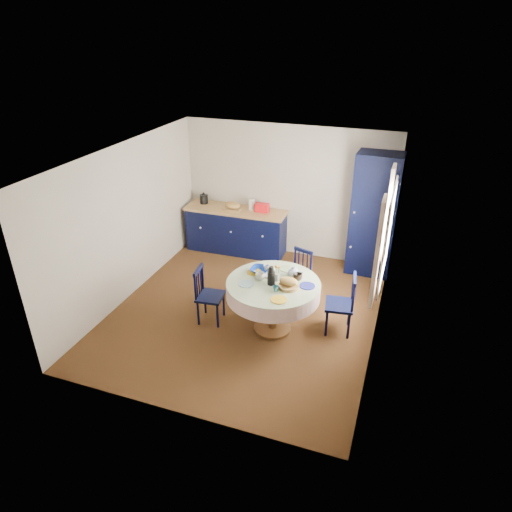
# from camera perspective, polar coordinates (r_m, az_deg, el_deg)

# --- Properties ---
(floor) EXTENTS (4.50, 4.50, 0.00)m
(floor) POSITION_cam_1_polar(r_m,az_deg,el_deg) (7.32, -1.31, -6.85)
(floor) COLOR black
(floor) RESTS_ON ground
(ceiling) EXTENTS (4.50, 4.50, 0.00)m
(ceiling) POSITION_cam_1_polar(r_m,az_deg,el_deg) (6.27, -1.56, 12.40)
(ceiling) COLOR white
(ceiling) RESTS_ON wall_back
(wall_back) EXTENTS (4.00, 0.02, 2.50)m
(wall_back) POSITION_cam_1_polar(r_m,az_deg,el_deg) (8.68, 3.88, 8.03)
(wall_back) COLOR beige
(wall_back) RESTS_ON floor
(wall_left) EXTENTS (0.02, 4.50, 2.50)m
(wall_left) POSITION_cam_1_polar(r_m,az_deg,el_deg) (7.59, -15.74, 4.10)
(wall_left) COLOR beige
(wall_left) RESTS_ON floor
(wall_right) EXTENTS (0.02, 4.50, 2.50)m
(wall_right) POSITION_cam_1_polar(r_m,az_deg,el_deg) (6.34, 15.73, -0.63)
(wall_right) COLOR beige
(wall_right) RESTS_ON floor
(window) EXTENTS (0.10, 1.74, 1.45)m
(window) POSITION_cam_1_polar(r_m,az_deg,el_deg) (6.50, 15.87, 2.75)
(window) COLOR white
(window) RESTS_ON wall_right
(kitchen_counter) EXTENTS (1.99, 0.66, 1.13)m
(kitchen_counter) POSITION_cam_1_polar(r_m,az_deg,el_deg) (9.00, -2.48, 3.35)
(kitchen_counter) COLOR black
(kitchen_counter) RESTS_ON floor
(pantry_cabinet) EXTENTS (0.79, 0.58, 2.19)m
(pantry_cabinet) POSITION_cam_1_polar(r_m,az_deg,el_deg) (8.24, 14.56, 4.97)
(pantry_cabinet) COLOR black
(pantry_cabinet) RESTS_ON floor
(dining_table) EXTENTS (1.35, 1.35, 1.10)m
(dining_table) POSITION_cam_1_polar(r_m,az_deg,el_deg) (6.54, 2.22, -4.28)
(dining_table) COLOR brown
(dining_table) RESTS_ON floor
(chair_left) EXTENTS (0.42, 0.44, 0.89)m
(chair_left) POSITION_cam_1_polar(r_m,az_deg,el_deg) (6.92, -6.03, -4.83)
(chair_left) COLOR black
(chair_left) RESTS_ON floor
(chair_far) EXTENTS (0.47, 0.46, 0.85)m
(chair_far) POSITION_cam_1_polar(r_m,az_deg,el_deg) (7.47, 5.30, -2.36)
(chair_far) COLOR black
(chair_far) RESTS_ON floor
(chair_right) EXTENTS (0.45, 0.47, 0.93)m
(chair_right) POSITION_cam_1_polar(r_m,az_deg,el_deg) (6.75, 10.72, -5.88)
(chair_right) COLOR black
(chair_right) RESTS_ON floor
(mug_a) EXTENTS (0.13, 0.13, 0.11)m
(mug_a) POSITION_cam_1_polar(r_m,az_deg,el_deg) (6.52, 0.50, -2.53)
(mug_a) COLOR silver
(mug_a) RESTS_ON dining_table
(mug_b) EXTENTS (0.09, 0.09, 0.08)m
(mug_b) POSITION_cam_1_polar(r_m,az_deg,el_deg) (6.25, 2.49, -4.10)
(mug_b) COLOR #255965
(mug_b) RESTS_ON dining_table
(mug_c) EXTENTS (0.13, 0.13, 0.11)m
(mug_c) POSITION_cam_1_polar(r_m,az_deg,el_deg) (6.53, 5.25, -2.61)
(mug_c) COLOR black
(mug_c) RESTS_ON dining_table
(mug_d) EXTENTS (0.09, 0.09, 0.09)m
(mug_d) POSITION_cam_1_polar(r_m,az_deg,el_deg) (6.76, 1.34, -1.46)
(mug_d) COLOR silver
(mug_d) RESTS_ON dining_table
(cobalt_bowl) EXTENTS (0.28, 0.28, 0.07)m
(cobalt_bowl) POSITION_cam_1_polar(r_m,az_deg,el_deg) (6.71, 0.51, -1.77)
(cobalt_bowl) COLOR navy
(cobalt_bowl) RESTS_ON dining_table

